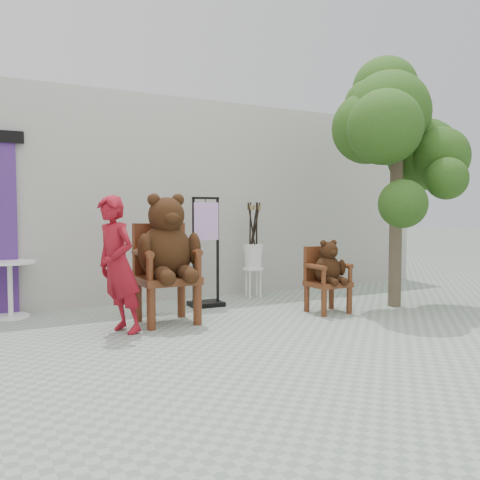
{
  "coord_description": "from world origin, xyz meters",
  "views": [
    {
      "loc": [
        -2.96,
        -4.47,
        1.32
      ],
      "look_at": [
        0.12,
        1.25,
        0.95
      ],
      "focal_mm": 38.0,
      "sensor_mm": 36.0,
      "label": 1
    }
  ],
  "objects": [
    {
      "name": "ground_plane",
      "position": [
        0.0,
        0.0,
        0.0
      ],
      "size": [
        60.0,
        60.0,
        0.0
      ],
      "primitive_type": "plane",
      "color": "gray",
      "rests_on": "ground"
    },
    {
      "name": "back_wall",
      "position": [
        0.0,
        3.1,
        1.5
      ],
      "size": [
        9.0,
        1.0,
        3.0
      ],
      "primitive_type": "cube",
      "color": "#ABA9A0",
      "rests_on": "ground"
    },
    {
      "name": "chair_big",
      "position": [
        -0.91,
        1.17,
        0.85
      ],
      "size": [
        0.75,
        0.8,
        1.53
      ],
      "color": "#49220F",
      "rests_on": "ground"
    },
    {
      "name": "chair_small",
      "position": [
        1.15,
        0.77,
        0.55
      ],
      "size": [
        0.49,
        0.51,
        0.95
      ],
      "color": "#49220F",
      "rests_on": "ground"
    },
    {
      "name": "person",
      "position": [
        -1.55,
        0.9,
        0.74
      ],
      "size": [
        0.53,
        0.63,
        1.48
      ],
      "primitive_type": "imported",
      "rotation": [
        0.0,
        0.0,
        -1.2
      ],
      "color": "maroon",
      "rests_on": "ground"
    },
    {
      "name": "cafe_table",
      "position": [
        -2.52,
        2.35,
        0.44
      ],
      "size": [
        0.6,
        0.6,
        0.7
      ],
      "rotation": [
        0.0,
        0.0,
        0.24
      ],
      "color": "white",
      "rests_on": "ground"
    },
    {
      "name": "display_stand",
      "position": [
        -0.06,
        1.92,
        0.58
      ],
      "size": [
        0.46,
        0.36,
        1.51
      ],
      "rotation": [
        0.0,
        0.0,
        -0.03
      ],
      "color": "black",
      "rests_on": "ground"
    },
    {
      "name": "stool_bucket",
      "position": [
        0.87,
        2.21,
        0.64
      ],
      "size": [
        0.32,
        0.32,
        1.45
      ],
      "rotation": [
        0.0,
        0.0,
        -0.19
      ],
      "color": "white",
      "rests_on": "ground"
    },
    {
      "name": "tree",
      "position": [
        2.25,
        0.71,
        2.44
      ],
      "size": [
        2.04,
        1.74,
        3.52
      ],
      "rotation": [
        0.0,
        0.0,
        -0.08
      ],
      "color": "#423627",
      "rests_on": "ground"
    }
  ]
}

